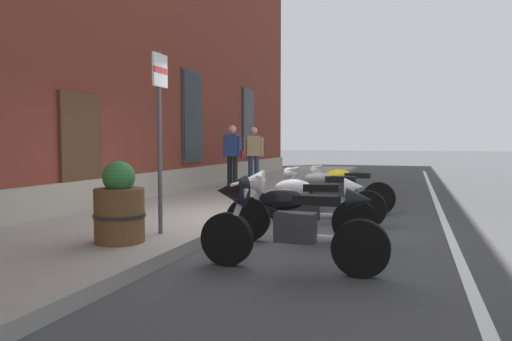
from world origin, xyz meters
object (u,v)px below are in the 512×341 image
motorcycle_black_sport (283,219)px  pedestrian_tan_coat (253,152)px  pedestrian_blue_top (233,152)px  parking_sign (160,117)px  motorcycle_grey_naked (323,197)px  motorcycle_yellow_naked (342,189)px  barrel_planter (119,208)px  motorcycle_white_sport (295,203)px

motorcycle_black_sport → pedestrian_tan_coat: (8.22, 3.12, 0.54)m
pedestrian_blue_top → pedestrian_tan_coat: bearing=-16.4°
pedestrian_blue_top → parking_sign: parking_sign is taller
motorcycle_grey_naked → motorcycle_yellow_naked: size_ratio=1.02×
motorcycle_grey_naked → pedestrian_blue_top: (4.31, 3.31, 0.64)m
pedestrian_blue_top → barrel_planter: 7.33m
motorcycle_grey_naked → parking_sign: bearing=141.0°
motorcycle_black_sport → motorcycle_yellow_naked: 4.42m
motorcycle_yellow_naked → parking_sign: parking_sign is taller
motorcycle_black_sport → barrel_planter: (0.06, 2.13, 0.02)m
motorcycle_white_sport → barrel_planter: size_ratio=2.08×
motorcycle_black_sport → motorcycle_white_sport: bearing=8.8°
motorcycle_white_sport → pedestrian_tan_coat: bearing=23.2°
motorcycle_white_sport → motorcycle_yellow_naked: bearing=-4.7°
motorcycle_white_sport → barrel_planter: barrel_planter is taller
parking_sign → motorcycle_yellow_naked: bearing=-27.5°
motorcycle_grey_naked → parking_sign: parking_sign is taller
motorcycle_black_sport → pedestrian_tan_coat: bearing=20.8°
motorcycle_black_sport → motorcycle_yellow_naked: motorcycle_black_sport is taller
parking_sign → barrel_planter: parking_sign is taller
motorcycle_black_sport → pedestrian_blue_top: size_ratio=1.23×
parking_sign → pedestrian_tan_coat: bearing=9.2°
motorcycle_grey_naked → pedestrian_blue_top: size_ratio=1.21×
pedestrian_tan_coat → barrel_planter: size_ratio=1.66×
pedestrian_tan_coat → motorcycle_yellow_naked: bearing=-140.3°
pedestrian_blue_top → pedestrian_tan_coat: (0.96, -0.28, -0.02)m
pedestrian_blue_top → barrel_planter: (-7.20, -1.28, -0.54)m
pedestrian_tan_coat → barrel_planter: bearing=-173.0°
motorcycle_yellow_naked → pedestrian_tan_coat: bearing=39.7°
motorcycle_black_sport → motorcycle_white_sport: motorcycle_black_sport is taller
motorcycle_yellow_naked → barrel_planter: 4.86m
motorcycle_yellow_naked → pedestrian_tan_coat: (3.79, 3.15, 0.63)m
motorcycle_black_sport → parking_sign: parking_sign is taller
motorcycle_black_sport → motorcycle_grey_naked: motorcycle_black_sport is taller
pedestrian_blue_top → barrel_planter: size_ratio=1.69×
motorcycle_black_sport → motorcycle_white_sport: (1.43, 0.22, -0.01)m
parking_sign → barrel_planter: 1.34m
motorcycle_black_sport → motorcycle_yellow_naked: size_ratio=1.04×
pedestrian_blue_top → motorcycle_yellow_naked: bearing=-129.6°
motorcycle_white_sport → motorcycle_grey_naked: (1.51, -0.12, -0.08)m
motorcycle_black_sport → barrel_planter: bearing=88.4°
motorcycle_white_sport → motorcycle_grey_naked: size_ratio=1.02×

